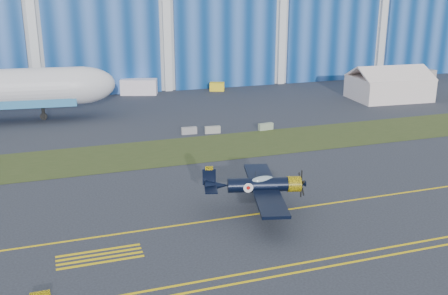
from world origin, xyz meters
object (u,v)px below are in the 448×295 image
object	(u,v)px
warbird	(258,185)
shipping_container	(139,87)
tent	(389,82)
tug	(217,87)

from	to	relation	value
warbird	shipping_container	world-z (taller)	warbird
tent	shipping_container	world-z (taller)	tent
tent	tug	distance (m)	29.64
tent	shipping_container	size ratio (longest dim) A/B	2.07
warbird	tent	bearing A→B (deg)	57.09
tent	warbird	bearing A→B (deg)	-133.17
warbird	shipping_container	xyz separation A→B (m)	(-1.10, 52.12, -1.06)
tug	shipping_container	bearing A→B (deg)	-162.84
warbird	shipping_container	distance (m)	52.14
shipping_container	tug	world-z (taller)	shipping_container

